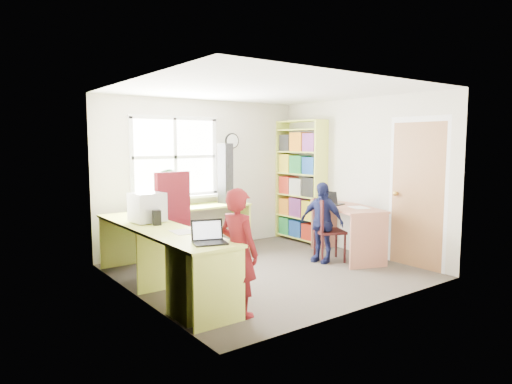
% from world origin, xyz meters
% --- Properties ---
extents(room, '(3.64, 3.44, 2.44)m').
position_xyz_m(room, '(0.01, 0.10, 1.22)').
color(room, '#403933').
rests_on(room, ground).
extents(l_desk, '(2.38, 2.95, 0.75)m').
position_xyz_m(l_desk, '(-1.31, -0.28, 0.46)').
color(l_desk, '#F0FF65').
rests_on(l_desk, ground).
extents(right_desk, '(1.04, 1.47, 0.78)m').
position_xyz_m(right_desk, '(1.44, -0.10, 0.56)').
color(right_desk, '#B37259').
rests_on(right_desk, ground).
extents(bookshelf, '(0.30, 1.02, 2.10)m').
position_xyz_m(bookshelf, '(1.65, 1.19, 1.00)').
color(bookshelf, '#F0FF65').
rests_on(bookshelf, ground).
extents(swivel_chair, '(0.69, 0.69, 1.34)m').
position_xyz_m(swivel_chair, '(-1.03, 0.52, 0.58)').
color(swivel_chair, black).
rests_on(swivel_chair, ground).
extents(wooden_chair, '(0.52, 0.52, 0.91)m').
position_xyz_m(wooden_chair, '(1.02, -0.07, 0.49)').
color(wooden_chair, black).
rests_on(wooden_chair, ground).
extents(crt_monitor, '(0.40, 0.37, 0.37)m').
position_xyz_m(crt_monitor, '(-1.48, 0.48, 0.94)').
color(crt_monitor, '#BCBCC1').
rests_on(crt_monitor, l_desk).
extents(laptop_left, '(0.38, 0.35, 0.22)m').
position_xyz_m(laptop_left, '(-1.45, -0.95, 0.80)').
color(laptop_left, black).
rests_on(laptop_left, l_desk).
extents(laptop_right, '(0.33, 0.37, 0.22)m').
position_xyz_m(laptop_right, '(1.34, 0.15, 0.83)').
color(laptop_right, black).
rests_on(laptop_right, right_desk).
extents(speaker_a, '(0.11, 0.11, 0.18)m').
position_xyz_m(speaker_a, '(-1.46, 0.24, 0.84)').
color(speaker_a, black).
rests_on(speaker_a, l_desk).
extents(speaker_b, '(0.10, 0.10, 0.17)m').
position_xyz_m(speaker_b, '(-1.46, 0.87, 0.84)').
color(speaker_b, black).
rests_on(speaker_b, l_desk).
extents(cd_tower, '(0.23, 0.22, 0.96)m').
position_xyz_m(cd_tower, '(0.26, 1.44, 1.23)').
color(cd_tower, black).
rests_on(cd_tower, l_desk).
extents(game_box, '(0.32, 0.32, 0.06)m').
position_xyz_m(game_box, '(1.44, 0.40, 0.80)').
color(game_box, red).
rests_on(game_box, right_desk).
extents(paper_a, '(0.25, 0.33, 0.00)m').
position_xyz_m(paper_a, '(-1.41, -0.32, 0.75)').
color(paper_a, silver).
rests_on(paper_a, l_desk).
extents(paper_b, '(0.31, 0.37, 0.00)m').
position_xyz_m(paper_b, '(1.46, -0.31, 0.78)').
color(paper_b, silver).
rests_on(paper_b, right_desk).
extents(potted_plant, '(0.18, 0.15, 0.32)m').
position_xyz_m(potted_plant, '(-0.70, 1.40, 0.91)').
color(potted_plant, '#327E3C').
rests_on(potted_plant, l_desk).
extents(person_red, '(0.40, 0.52, 1.28)m').
position_xyz_m(person_red, '(-1.18, -1.07, 0.64)').
color(person_red, maroon).
rests_on(person_red, ground).
extents(person_green, '(0.73, 0.81, 1.36)m').
position_xyz_m(person_green, '(-0.91, 1.00, 0.68)').
color(person_green, '#2C6F37').
rests_on(person_green, ground).
extents(person_navy, '(0.47, 0.73, 1.16)m').
position_xyz_m(person_navy, '(0.94, -0.07, 0.58)').
color(person_navy, '#151A44').
rests_on(person_navy, ground).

